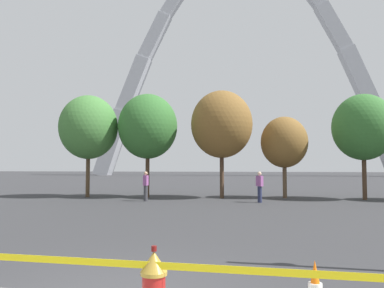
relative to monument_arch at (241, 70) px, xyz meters
The scene contains 9 objects.
caution_tape_barrier 73.49m from the monument_arch, 89.06° to the right, with size 6.05×0.35×0.87m.
monument_arch is the anchor object (origin of this frame).
tree_far_left 55.96m from the monument_arch, 98.58° to the right, with size 3.55×3.55×6.22m.
tree_left_mid 55.25m from the monument_arch, 94.70° to the right, with size 3.57×3.57×6.25m.
tree_center_left 54.96m from the monument_arch, 89.83° to the right, with size 3.63×3.63×6.35m.
tree_center_right 54.77m from the monument_arch, 85.79° to the right, with size 2.75×2.75×4.81m.
tree_right_mid 55.42m from the monument_arch, 81.15° to the right, with size 3.40×3.40×5.95m.
pedestrian_walking_left 58.55m from the monument_arch, 93.91° to the right, with size 0.22×0.35×1.59m.
pedestrian_standing_center 58.31m from the monument_arch, 87.61° to the right, with size 0.38×0.38×1.59m.
Camera 1 is at (1.88, -5.48, 1.88)m, focal length 35.57 mm.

